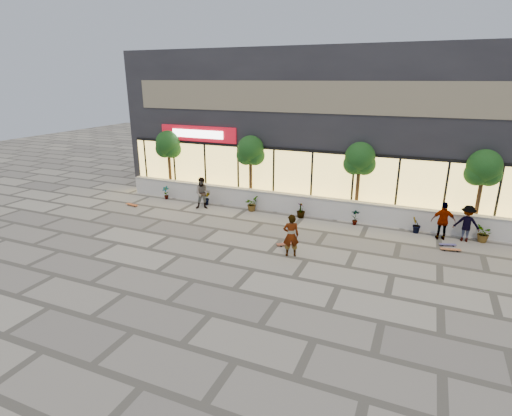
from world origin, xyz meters
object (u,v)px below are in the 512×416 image
at_px(skater_right_near, 443,221).
at_px(skateboard_left, 132,205).
at_px(skater_right_far, 467,223).
at_px(skateboard_center, 286,244).
at_px(tree_west, 168,146).
at_px(skateboard_right_far, 448,244).
at_px(skater_left, 203,193).
at_px(tree_midwest, 251,152).
at_px(tree_mideast, 360,161).
at_px(skateboard_right_near, 451,249).
at_px(tree_east, 484,170).
at_px(skater_center, 291,235).

xyz_separation_m(skater_right_near, skateboard_left, (-16.09, -1.54, -0.79)).
xyz_separation_m(skater_right_far, skateboard_center, (-7.12, -3.64, -0.74)).
xyz_separation_m(tree_west, skateboard_right_far, (15.86, -2.32, -2.91)).
bearing_deg(skater_left, skateboard_right_far, -26.75).
distance_m(tree_midwest, tree_mideast, 6.00).
distance_m(skater_right_far, skateboard_center, 8.03).
bearing_deg(tree_mideast, skateboard_right_near, -32.70).
bearing_deg(skateboard_right_near, tree_mideast, 136.83).
bearing_deg(skateboard_left, skateboard_center, -2.45).
bearing_deg(tree_mideast, skater_right_near, -21.38).
distance_m(tree_midwest, skateboard_right_near, 11.23).
bearing_deg(skateboard_left, tree_mideast, 23.06).
bearing_deg(tree_midwest, skater_right_far, -7.22).
bearing_deg(skateboard_center, tree_east, -4.39).
height_order(skater_right_far, skateboard_left, skater_right_far).
distance_m(skateboard_left, skateboard_right_far, 16.38).
relative_size(tree_west, skater_center, 2.20).
bearing_deg(skater_right_near, tree_west, -15.80).
bearing_deg(tree_west, skater_right_far, -4.84).
height_order(skateboard_left, skateboard_right_near, skateboard_left).
bearing_deg(skater_right_near, skater_right_far, -178.01).
distance_m(tree_east, skater_center, 9.49).
relative_size(tree_west, tree_east, 1.00).
height_order(tree_west, tree_mideast, same).
relative_size(tree_mideast, skater_right_near, 2.25).
xyz_separation_m(skater_right_near, skateboard_right_far, (0.27, -0.72, -0.80)).
relative_size(tree_west, skateboard_right_near, 4.73).
bearing_deg(skater_left, tree_midwest, 18.84).
bearing_deg(skateboard_left, tree_midwest, 36.01).
bearing_deg(skateboard_right_near, skater_right_far, 57.57).
xyz_separation_m(tree_west, tree_midwest, (5.50, 0.00, 0.00)).
xyz_separation_m(skater_left, skateboard_right_far, (12.39, -0.37, -0.82)).
distance_m(skater_center, skater_left, 7.57).
distance_m(tree_west, skater_center, 11.74).
xyz_separation_m(skater_right_near, skateboard_right_near, (0.37, -1.26, -0.79)).
relative_size(skateboard_center, skateboard_left, 0.97).
relative_size(tree_east, skateboard_right_far, 5.40).
height_order(skater_right_near, skater_right_far, skater_right_near).
height_order(tree_west, skateboard_left, tree_west).
relative_size(tree_east, skater_right_near, 2.25).
distance_m(tree_west, skateboard_left, 4.30).
bearing_deg(tree_east, skater_center, -140.06).
relative_size(skater_right_near, skateboard_right_far, 2.40).
relative_size(tree_west, tree_midwest, 1.00).
distance_m(tree_mideast, skater_center, 6.50).
bearing_deg(tree_east, skater_right_near, -131.32).
distance_m(tree_east, skater_left, 13.83).
bearing_deg(tree_east, skateboard_right_near, -109.99).
height_order(tree_west, tree_midwest, same).
height_order(tree_west, tree_east, same).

